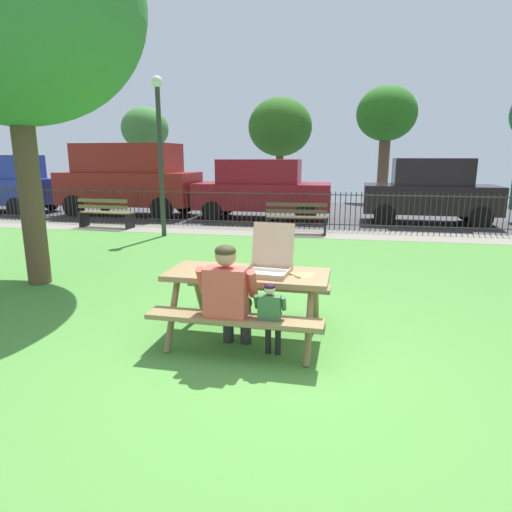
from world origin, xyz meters
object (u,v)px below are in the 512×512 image
park_bench_left (106,214)px  pizza_box_open (269,261)px  adult_at_table (229,295)px  picnic_table_foreground (247,287)px  parked_car_center (262,188)px  park_bench_center (296,219)px  tree_midground_right (8,1)px  far_tree_left (145,130)px  pizza_slice_on_table (302,275)px  far_tree_center (386,116)px  far_tree_midleft (280,128)px  child_at_table (271,313)px  lamp_post_walkway (160,141)px  parked_car_right (430,191)px  parked_car_left (129,178)px

park_bench_left → pizza_box_open: bearing=-49.3°
adult_at_table → pizza_box_open: bearing=59.2°
picnic_table_foreground → park_bench_left: park_bench_left is taller
pizza_box_open → parked_car_center: parked_car_center is taller
park_bench_center → tree_midground_right: tree_midground_right is taller
picnic_table_foreground → adult_at_table: size_ratio=1.54×
picnic_table_foreground → tree_midground_right: tree_midground_right is taller
parked_car_center → far_tree_left: bearing=134.3°
pizza_slice_on_table → far_tree_center: far_tree_center is taller
park_bench_left → far_tree_midleft: bearing=70.8°
pizza_slice_on_table → far_tree_center: (2.34, 17.40, 3.11)m
adult_at_table → park_bench_left: size_ratio=0.73×
park_bench_center → far_tree_midleft: far_tree_midleft is taller
tree_midground_right → far_tree_center: tree_midground_right is taller
far_tree_center → pizza_slice_on_table: bearing=-97.7°
park_bench_center → tree_midground_right: 7.57m
child_at_table → park_bench_center: park_bench_center is taller
pizza_box_open → tree_midground_right: 5.43m
parked_car_center → child_at_table: bearing=-79.4°
park_bench_left → lamp_post_walkway: size_ratio=0.41×
picnic_table_foreground → far_tree_center: bearing=80.4°
child_at_table → park_bench_center: bearing=93.7°
child_at_table → parked_car_right: 10.71m
lamp_post_walkway → pizza_slice_on_table: bearing=-55.6°
park_bench_left → far_tree_left: size_ratio=0.36×
pizza_box_open → parked_car_center: 9.73m
far_tree_center → child_at_table: bearing=-98.3°
parked_car_left → parked_car_center: bearing=-0.0°
pizza_box_open → child_at_table: (0.11, -0.60, -0.39)m
pizza_slice_on_table → parked_car_left: parked_car_left is taller
tree_midground_right → parked_car_center: tree_midground_right is taller
pizza_slice_on_table → tree_midground_right: size_ratio=0.05×
parked_car_left → parked_car_right: parked_car_left is taller
park_bench_center → parked_car_left: bearing=156.2°
child_at_table → parked_car_right: (3.33, 10.16, 0.50)m
pizza_slice_on_table → child_at_table: child_at_table is taller
park_bench_left → lamp_post_walkway: (2.17, -0.94, 2.00)m
adult_at_table → far_tree_midleft: 18.19m
pizza_box_open → lamp_post_walkway: size_ratio=0.15×
parked_car_right → far_tree_midleft: size_ratio=0.82×
parked_car_left → far_tree_left: 8.52m
pizza_slice_on_table → far_tree_left: bearing=119.2°
picnic_table_foreground → tree_midground_right: (-3.81, 1.51, 3.61)m
child_at_table → tree_midground_right: 5.93m
pizza_slice_on_table → child_at_table: size_ratio=0.37×
child_at_table → lamp_post_walkway: (-3.85, 6.53, 1.91)m
park_bench_left → lamp_post_walkway: lamp_post_walkway is taller
pizza_box_open → parked_car_left: 11.56m
parked_car_center → far_tree_center: far_tree_center is taller
parked_car_right → far_tree_center: 8.30m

